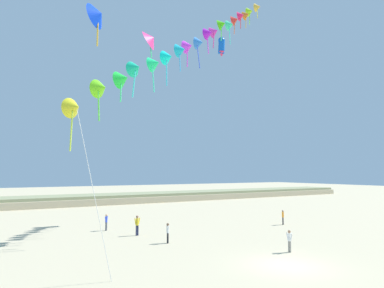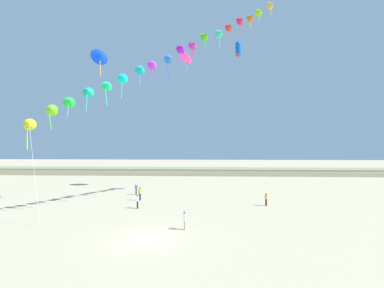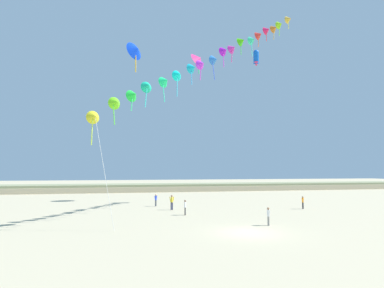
{
  "view_description": "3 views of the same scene",
  "coord_description": "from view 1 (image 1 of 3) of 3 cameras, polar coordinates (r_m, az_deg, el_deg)",
  "views": [
    {
      "loc": [
        -15.59,
        -14.86,
        5.56
      ],
      "look_at": [
        -0.03,
        10.87,
        8.01
      ],
      "focal_mm": 32.0,
      "sensor_mm": 36.0,
      "label": 1
    },
    {
      "loc": [
        4.45,
        -18.97,
        6.86
      ],
      "look_at": [
        2.81,
        12.13,
        7.23
      ],
      "focal_mm": 24.0,
      "sensor_mm": 36.0,
      "label": 2
    },
    {
      "loc": [
        -8.63,
        -21.46,
        4.66
      ],
      "look_at": [
        -1.82,
        12.37,
        7.64
      ],
      "focal_mm": 28.0,
      "sensor_mm": 36.0,
      "label": 3
    }
  ],
  "objects": [
    {
      "name": "kite_banner_string",
      "position": [
        32.67,
        1.95,
        17.41
      ],
      "size": [
        26.7,
        15.24,
        27.35
      ],
      "color": "yellow"
    },
    {
      "name": "person_mid_center",
      "position": [
        38.06,
        14.91,
        -11.57
      ],
      "size": [
        0.47,
        0.37,
        1.51
      ],
      "color": "black",
      "rests_on": "ground"
    },
    {
      "name": "person_far_left",
      "position": [
        31.12,
        -9.12,
        -13.01
      ],
      "size": [
        0.61,
        0.24,
        1.74
      ],
      "color": "#282D4C",
      "rests_on": "ground"
    },
    {
      "name": "large_kite_high_solo",
      "position": [
        30.09,
        -15.4,
        20.02
      ],
      "size": [
        2.4,
        2.35,
        3.66
      ],
      "color": "#0C38D9"
    },
    {
      "name": "dune_ridge",
      "position": [
        62.62,
        -16.85,
        -8.84
      ],
      "size": [
        120.0,
        9.14,
        1.55
      ],
      "color": "tan",
      "rests_on": "ground"
    },
    {
      "name": "large_kite_low_lead",
      "position": [
        44.67,
        -6.86,
        16.97
      ],
      "size": [
        3.22,
        3.22,
        3.74
      ],
      "color": "#F23483"
    },
    {
      "name": "ground_plane",
      "position": [
        22.25,
        15.59,
        -18.96
      ],
      "size": [
        240.0,
        240.0,
        0.0
      ],
      "primitive_type": "plane",
      "color": "#C1B28E"
    },
    {
      "name": "person_near_right",
      "position": [
        25.55,
        15.93,
        -15.04
      ],
      "size": [
        0.21,
        0.53,
        1.51
      ],
      "color": "gray",
      "rests_on": "ground"
    },
    {
      "name": "person_far_right",
      "position": [
        27.66,
        -4.06,
        -14.35
      ],
      "size": [
        0.21,
        0.54,
        1.55
      ],
      "color": "black",
      "rests_on": "ground"
    },
    {
      "name": "large_kite_mid_trail",
      "position": [
        44.97,
        4.94,
        15.95
      ],
      "size": [
        1.16,
        1.33,
        2.5
      ],
      "color": "blue"
    },
    {
      "name": "person_near_left",
      "position": [
        34.24,
        -14.09,
        -12.35
      ],
      "size": [
        0.43,
        0.44,
        1.55
      ],
      "color": "#474C56",
      "rests_on": "ground"
    }
  ]
}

